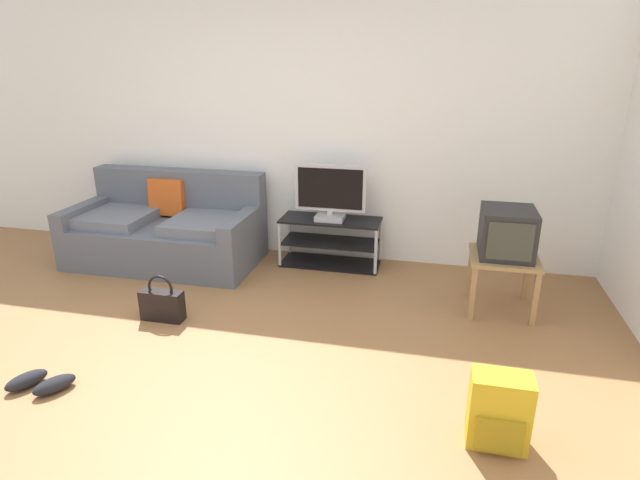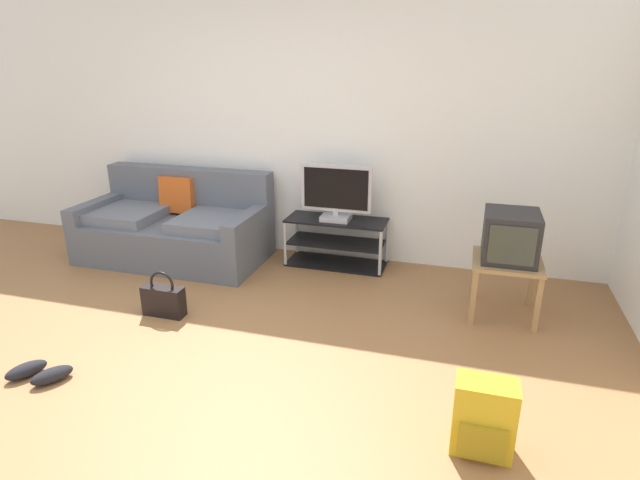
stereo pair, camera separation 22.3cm
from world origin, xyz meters
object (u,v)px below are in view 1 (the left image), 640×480
crt_tv (507,232)px  sneakers_pair (40,382)px  tv_stand (331,242)px  handbag (162,304)px  couch (168,230)px  flat_tv (330,193)px  backpack (499,411)px  side_table (503,265)px

crt_tv → sneakers_pair: (-2.82, -1.76, -0.60)m
tv_stand → handbag: 1.73m
couch → crt_tv: size_ratio=4.04×
tv_stand → sneakers_pair: bearing=-118.9°
flat_tv → handbag: 1.81m
handbag → sneakers_pair: handbag is taller
crt_tv → handbag: bearing=-162.8°
couch → backpack: 3.55m
backpack → sneakers_pair: 2.67m
tv_stand → sneakers_pair: (-1.31, -2.37, -0.18)m
couch → handbag: bearing=-63.9°
tv_stand → backpack: (1.36, -2.23, -0.03)m
tv_stand → handbag: size_ratio=2.58×
flat_tv → backpack: size_ratio=1.64×
couch → tv_stand: size_ratio=1.88×
couch → sneakers_pair: (0.28, -2.12, -0.27)m
couch → crt_tv: (3.09, -0.36, 0.34)m
crt_tv → backpack: size_ratio=1.09×
couch → side_table: couch is taller
flat_tv → handbag: (-1.02, -1.37, -0.59)m
crt_tv → side_table: bearing=-90.0°
backpack → sneakers_pair: bearing=167.5°
side_table → flat_tv: bearing=158.3°
tv_stand → handbag: (-1.02, -1.39, -0.10)m
couch → sneakers_pair: 2.15m
flat_tv → crt_tv: (1.51, -0.59, -0.07)m
sneakers_pair → tv_stand: bearing=61.1°
couch → flat_tv: size_ratio=2.68×
couch → sneakers_pair: size_ratio=4.27×
couch → tv_stand: couch is taller
sneakers_pair → side_table: bearing=31.8°
sneakers_pair → crt_tv: bearing=32.0°
tv_stand → backpack: 2.61m
side_table → backpack: bearing=-95.4°
tv_stand → sneakers_pair: size_ratio=2.28×
side_table → backpack: side_table is taller
tv_stand → crt_tv: crt_tv is taller
side_table → couch: bearing=173.1°
tv_stand → couch: bearing=-171.0°
tv_stand → side_table: 1.64m
backpack → couch: bearing=130.6°
side_table → crt_tv: 0.26m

